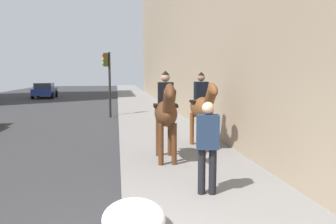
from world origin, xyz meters
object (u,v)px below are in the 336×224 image
Objects in this scene: pedestrian_greeting at (208,142)px; mounted_horse_far at (202,106)px; mounted_horse_near at (166,112)px; traffic_light_near_curb at (108,74)px; car_mid_lane at (45,90)px.

mounted_horse_far is at bearing -2.27° from pedestrian_greeting.
mounted_horse_far is at bearing 138.18° from mounted_horse_near.
traffic_light_near_curb reaches higher than pedestrian_greeting.
traffic_light_near_curb is at bearing -167.24° from mounted_horse_near.
traffic_light_near_curb reaches higher than car_mid_lane.
traffic_light_near_curb is (11.94, 2.07, 1.23)m from pedestrian_greeting.
mounted_horse_far is 3.80m from pedestrian_greeting.
traffic_light_near_curb reaches higher than mounted_horse_near.
mounted_horse_far is 0.54× the size of car_mid_lane.
pedestrian_greeting is (-3.69, 0.87, -0.26)m from mounted_horse_far.
mounted_horse_near reaches higher than mounted_horse_far.
traffic_light_near_curb is (8.25, 2.94, 0.97)m from mounted_horse_far.
pedestrian_greeting is 0.41× the size of car_mid_lane.
car_mid_lane is at bearing 22.75° from traffic_light_near_curb.
pedestrian_greeting is 0.49× the size of traffic_light_near_curb.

